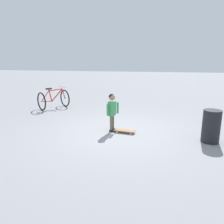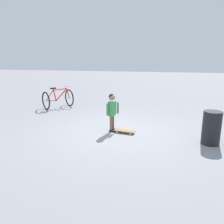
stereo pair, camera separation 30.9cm
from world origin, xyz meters
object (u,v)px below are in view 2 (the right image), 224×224
at_px(skateboard, 125,131).
at_px(trash_bin, 211,128).
at_px(bicycle_near, 58,99).
at_px(child_person, 112,108).

relative_size(skateboard, trash_bin, 0.72).
distance_m(skateboard, bicycle_near, 4.01).
distance_m(skateboard, trash_bin, 2.18).
bearing_deg(bicycle_near, child_person, -129.68).
bearing_deg(child_person, bicycle_near, 50.32).
xyz_separation_m(child_person, trash_bin, (-0.38, -2.51, -0.25)).
bearing_deg(bicycle_near, skateboard, -127.22).
height_order(child_person, trash_bin, child_person).
bearing_deg(trash_bin, bicycle_near, 63.03).
bearing_deg(skateboard, child_person, 76.59).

